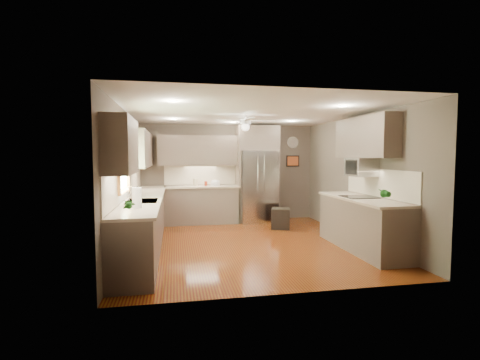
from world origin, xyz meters
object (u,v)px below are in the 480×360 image
object	(u,v)px
paper_towel	(137,198)
potted_plant_right	(384,193)
soap_bottle	(136,193)
microwave	(361,167)
bowl	(215,185)
refrigerator	(258,175)
stool	(281,218)
canister_d	(206,183)
potted_plant_left	(129,205)
canister_c	(195,182)

from	to	relation	value
paper_towel	potted_plant_right	bearing A→B (deg)	-1.93
soap_bottle	potted_plant_right	bearing A→B (deg)	-18.07
potted_plant_right	microwave	bearing A→B (deg)	82.37
bowl	paper_towel	bearing A→B (deg)	-113.71
refrigerator	stool	size ratio (longest dim) A/B	4.62
refrigerator	paper_towel	world-z (taller)	refrigerator
canister_d	potted_plant_left	xyz separation A→B (m)	(-1.34, -4.15, 0.08)
canister_c	microwave	world-z (taller)	microwave
microwave	potted_plant_left	bearing A→B (deg)	-160.47
stool	canister_d	bearing A→B (deg)	149.36
soap_bottle	potted_plant_right	distance (m)	4.17
canister_c	refrigerator	world-z (taller)	refrigerator
soap_bottle	microwave	bearing A→B (deg)	-5.36
soap_bottle	stool	size ratio (longest dim) A/B	0.37
canister_c	soap_bottle	distance (m)	2.67
canister_c	canister_d	size ratio (longest dim) A/B	1.62
bowl	stool	bearing A→B (deg)	-34.15
soap_bottle	potted_plant_left	size ratio (longest dim) A/B	0.72
potted_plant_left	stool	world-z (taller)	potted_plant_left
potted_plant_right	bowl	distance (m)	4.29
soap_bottle	stool	world-z (taller)	soap_bottle
canister_c	potted_plant_right	bearing A→B (deg)	-52.98
potted_plant_left	microwave	distance (m)	4.25
canister_c	bowl	world-z (taller)	canister_c
potted_plant_left	stool	xyz separation A→B (m)	(2.98, 3.17, -0.84)
refrigerator	microwave	world-z (taller)	refrigerator
stool	refrigerator	bearing A→B (deg)	108.82
potted_plant_left	refrigerator	bearing A→B (deg)	57.16
canister_d	refrigerator	world-z (taller)	refrigerator
potted_plant_right	canister_c	bearing A→B (deg)	127.02
potted_plant_right	refrigerator	xyz separation A→B (m)	(-1.20, 3.62, 0.10)
bowl	potted_plant_right	bearing A→B (deg)	-57.72
canister_c	refrigerator	bearing A→B (deg)	-2.61
potted_plant_left	stool	distance (m)	4.44
paper_towel	microwave	bearing A→B (deg)	11.21
refrigerator	paper_towel	xyz separation A→B (m)	(-2.62, -3.49, -0.11)
potted_plant_right	paper_towel	bearing A→B (deg)	178.07
refrigerator	potted_plant_left	bearing A→B (deg)	-122.84
bowl	refrigerator	world-z (taller)	refrigerator
potted_plant_left	bowl	distance (m)	4.42
microwave	stool	size ratio (longest dim) A/B	1.04
microwave	paper_towel	bearing A→B (deg)	-168.79
canister_c	microwave	distance (m)	4.05
canister_d	soap_bottle	distance (m)	2.76
potted_plant_left	potted_plant_right	distance (m)	3.90
bowl	paper_towel	size ratio (longest dim) A/B	0.71
bowl	refrigerator	xyz separation A→B (m)	(1.09, -0.01, 0.22)
paper_towel	canister_c	bearing A→B (deg)	73.67
potted_plant_left	soap_bottle	bearing A→B (deg)	93.31
bowl	stool	distance (m)	1.86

